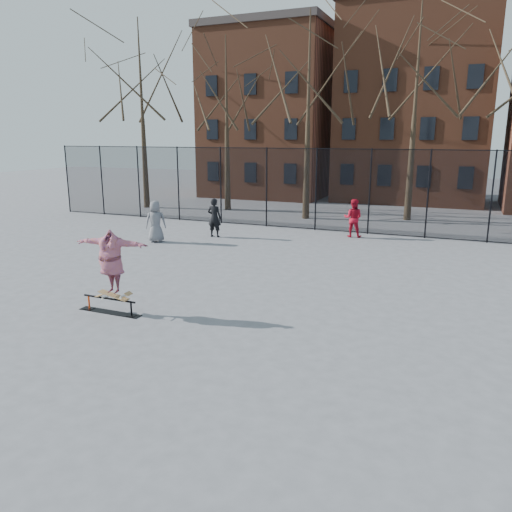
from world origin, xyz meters
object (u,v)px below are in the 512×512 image
at_px(skate_rail, 110,307).
at_px(bystander_grey, 156,221).
at_px(skater, 111,264).
at_px(bystander_black, 214,218).
at_px(bystander_red, 353,218).
at_px(skateboard, 114,296).

relative_size(skate_rail, bystander_grey, 1.02).
relative_size(skater, bystander_black, 1.14).
bearing_deg(bystander_black, skater, 99.86).
bearing_deg(skater, bystander_red, 67.01).
distance_m(skate_rail, skateboard, 0.34).
bearing_deg(bystander_red, skateboard, 69.98).
xyz_separation_m(skate_rail, skateboard, (0.15, 0.00, 0.30)).
distance_m(skateboard, skater, 0.88).
height_order(bystander_grey, bystander_red, bystander_grey).
xyz_separation_m(skateboard, skater, (0.00, 0.00, 0.88)).
height_order(skateboard, bystander_black, bystander_black).
distance_m(skate_rail, skater, 1.20).
xyz_separation_m(skateboard, bystander_red, (3.56, 12.62, 0.41)).
bearing_deg(bystander_grey, skateboard, 83.66).
bearing_deg(bystander_red, bystander_grey, 25.90).
bearing_deg(skateboard, bystander_black, 102.88).
distance_m(skater, bystander_black, 10.42).
distance_m(skateboard, bystander_red, 13.12).
relative_size(skateboard, skater, 0.46).
distance_m(skateboard, bystander_black, 10.42).
height_order(skater, bystander_black, skater).
bearing_deg(bystander_red, skate_rail, 69.33).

